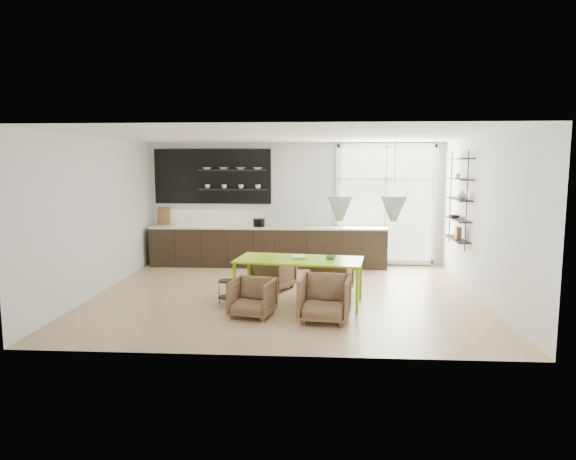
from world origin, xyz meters
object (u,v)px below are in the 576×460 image
(dining_table, at_px, (299,262))
(armchair_front_left, at_px, (252,298))
(armchair_back_left, at_px, (273,272))
(wire_stool, at_px, (227,289))
(armchair_back_right, at_px, (333,277))
(armchair_front_right, at_px, (325,299))

(dining_table, height_order, armchair_front_left, dining_table)
(armchair_front_left, bearing_deg, armchair_back_left, 97.01)
(armchair_back_left, height_order, wire_stool, armchair_back_left)
(armchair_back_right, bearing_deg, armchair_front_right, 99.85)
(dining_table, relative_size, armchair_back_left, 3.12)
(armchair_front_left, height_order, armchair_front_right, armchair_front_right)
(armchair_back_left, xyz_separation_m, wire_stool, (-0.69, -1.10, -0.06))
(dining_table, relative_size, armchair_front_left, 3.41)
(armchair_back_left, bearing_deg, wire_stool, 84.76)
(armchair_back_left, bearing_deg, armchair_back_right, -169.08)
(wire_stool, bearing_deg, armchair_front_right, -27.69)
(armchair_front_right, bearing_deg, armchair_back_right, 91.89)
(wire_stool, bearing_deg, armchair_back_right, 23.05)
(wire_stool, bearing_deg, armchair_front_left, -53.03)
(armchair_back_right, distance_m, armchair_front_right, 1.66)
(armchair_back_right, xyz_separation_m, armchair_front_left, (-1.30, -1.48, -0.01))
(dining_table, bearing_deg, armchair_back_left, 126.52)
(armchair_back_left, distance_m, wire_stool, 1.30)
(dining_table, distance_m, armchair_back_left, 1.21)
(armchair_front_left, height_order, wire_stool, armchair_front_left)
(armchair_front_left, distance_m, armchair_front_right, 1.16)
(armchair_back_right, xyz_separation_m, armchair_front_right, (-0.16, -1.65, 0.04))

